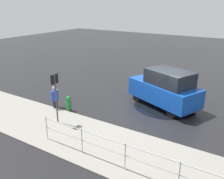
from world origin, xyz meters
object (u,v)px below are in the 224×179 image
Objects in this scene: moving_hatchback at (165,88)px; fire_hydrant at (69,103)px; sign_post at (55,91)px; pedestrian at (55,96)px.

moving_hatchback is 5.30× the size of fire_hydrant.
moving_hatchback is 5.15m from fire_hydrant.
fire_hydrant is at bearing -69.62° from sign_post.
fire_hydrant is 0.66× the size of pedestrian.
pedestrian is at bearing 34.54° from moving_hatchback.
sign_post is (-1.33, 1.22, 0.90)m from pedestrian.
sign_post reaches higher than fire_hydrant.
sign_post is at bearing 110.38° from fire_hydrant.
pedestrian reaches higher than fire_hydrant.
sign_post is at bearing 137.58° from pedestrian.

